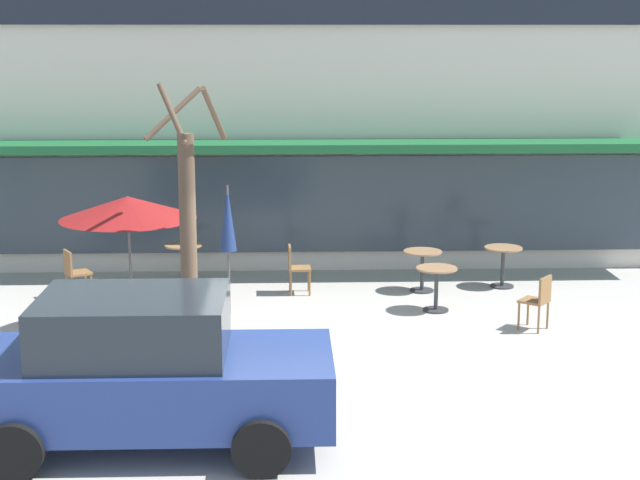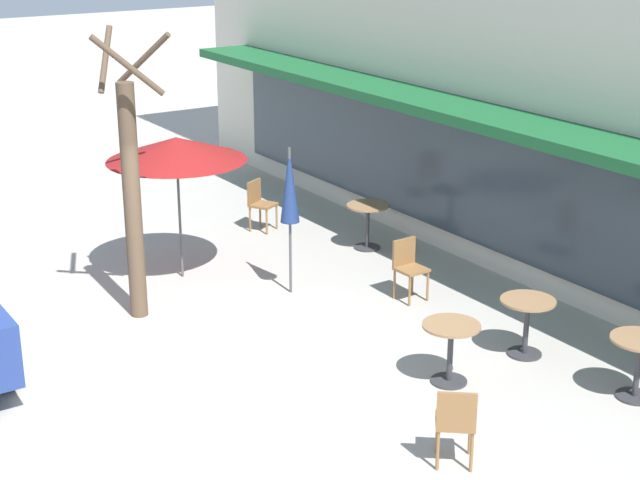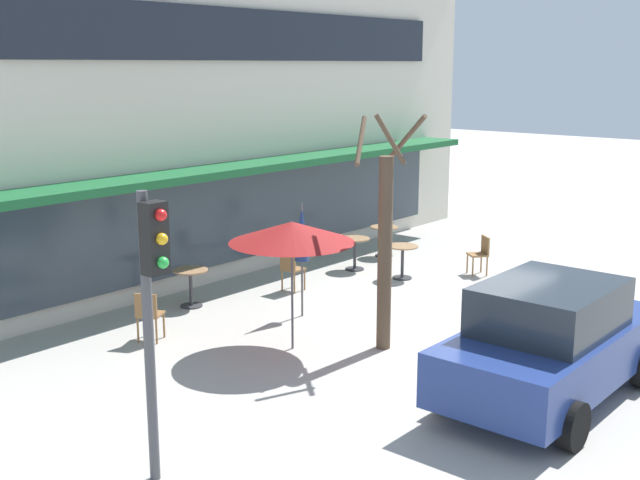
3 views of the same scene
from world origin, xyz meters
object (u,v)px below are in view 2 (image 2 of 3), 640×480
(street_tree, at_px, (132,190))
(cafe_table_streetside, at_px, (639,358))
(patio_umbrella_green_folded, at_px, (290,187))
(patio_umbrella_cream_folded, at_px, (176,149))
(cafe_chair_0, at_px, (456,420))
(cafe_chair_1, at_px, (408,264))
(cafe_table_by_tree, at_px, (527,318))
(cafe_table_near_wall, at_px, (451,343))
(cafe_chair_2, at_px, (259,201))
(cafe_table_mid_patio, at_px, (368,219))

(street_tree, bearing_deg, cafe_table_streetside, 35.55)
(patio_umbrella_green_folded, distance_m, patio_umbrella_cream_folded, 1.85)
(cafe_chair_0, bearing_deg, cafe_table_streetside, 89.36)
(cafe_chair_0, distance_m, cafe_chair_1, 4.51)
(cafe_chair_0, bearing_deg, cafe_table_by_tree, 121.48)
(cafe_table_near_wall, relative_size, patio_umbrella_cream_folded, 0.35)
(patio_umbrella_cream_folded, xyz_separation_m, cafe_chair_0, (6.42, -0.01, -1.50))
(cafe_chair_2, bearing_deg, street_tree, -54.22)
(cafe_table_by_tree, distance_m, cafe_chair_2, 6.26)
(cafe_table_mid_patio, relative_size, patio_umbrella_cream_folded, 0.35)
(patio_umbrella_green_folded, height_order, street_tree, street_tree)
(cafe_table_near_wall, distance_m, cafe_table_streetside, 2.16)
(patio_umbrella_cream_folded, bearing_deg, cafe_chair_1, 42.55)
(patio_umbrella_cream_folded, relative_size, cafe_chair_1, 2.47)
(cafe_table_near_wall, height_order, cafe_chair_2, cafe_chair_2)
(cafe_table_near_wall, xyz_separation_m, cafe_chair_0, (1.45, -1.16, 0.01))
(cafe_table_by_tree, distance_m, street_tree, 5.46)
(patio_umbrella_green_folded, xyz_separation_m, cafe_chair_1, (1.13, 1.31, -1.10))
(cafe_chair_0, relative_size, street_tree, 0.22)
(patio_umbrella_cream_folded, bearing_deg, cafe_table_streetside, 22.89)
(cafe_table_near_wall, height_order, cafe_table_streetside, same)
(patio_umbrella_green_folded, bearing_deg, cafe_chair_1, 49.24)
(cafe_table_streetside, height_order, cafe_chair_2, cafe_chair_2)
(cafe_table_mid_patio, relative_size, cafe_chair_1, 0.85)
(cafe_table_mid_patio, height_order, patio_umbrella_green_folded, patio_umbrella_green_folded)
(cafe_table_mid_patio, bearing_deg, cafe_chair_0, -28.09)
(cafe_chair_1, bearing_deg, cafe_table_by_tree, 2.13)
(cafe_chair_0, bearing_deg, cafe_table_near_wall, 141.28)
(cafe_chair_0, bearing_deg, cafe_table_mid_patio, 151.91)
(cafe_table_near_wall, xyz_separation_m, cafe_chair_1, (-2.38, 1.22, 0.01))
(cafe_table_near_wall, bearing_deg, street_tree, -149.63)
(cafe_chair_1, bearing_deg, cafe_chair_2, -176.62)
(patio_umbrella_cream_folded, bearing_deg, cafe_table_near_wall, 13.12)
(patio_umbrella_green_folded, height_order, patio_umbrella_cream_folded, same)
(patio_umbrella_cream_folded, height_order, street_tree, street_tree)
(patio_umbrella_cream_folded, xyz_separation_m, cafe_chair_1, (2.59, 2.38, -1.50))
(cafe_table_near_wall, distance_m, cafe_chair_2, 6.39)
(cafe_table_near_wall, bearing_deg, patio_umbrella_green_folded, -178.54)
(cafe_table_streetside, distance_m, patio_umbrella_cream_folded, 7.17)
(patio_umbrella_green_folded, height_order, cafe_chair_0, patio_umbrella_green_folded)
(cafe_table_mid_patio, xyz_separation_m, cafe_chair_0, (5.93, -3.17, 0.01))
(cafe_chair_0, xyz_separation_m, cafe_chair_1, (-3.83, 2.38, 0.00))
(cafe_table_mid_patio, height_order, cafe_chair_2, cafe_chair_2)
(cafe_chair_2, bearing_deg, cafe_table_streetside, 4.26)
(patio_umbrella_green_folded, xyz_separation_m, patio_umbrella_cream_folded, (-1.46, -1.07, 0.39))
(patio_umbrella_green_folded, xyz_separation_m, cafe_chair_0, (4.96, -1.08, -1.10))
(cafe_table_streetside, distance_m, cafe_table_by_tree, 1.56)
(street_tree, bearing_deg, cafe_chair_1, 66.16)
(patio_umbrella_green_folded, xyz_separation_m, cafe_chair_2, (-2.81, 1.08, -1.10))
(cafe_table_mid_patio, xyz_separation_m, patio_umbrella_cream_folded, (-0.49, -3.16, 1.51))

